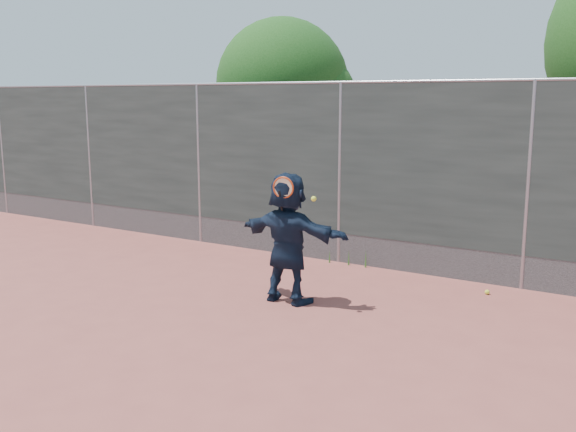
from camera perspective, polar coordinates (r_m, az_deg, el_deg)
The scene contains 7 objects.
ground at distance 8.17m, azimuth -6.86°, elevation -9.33°, with size 80.00×80.00×0.00m, color #9E4C42.
player at distance 8.66m, azimuth -0.00°, elevation -1.94°, with size 1.66×0.53×1.79m, color #121F33.
ball_ground at distance 9.61m, azimuth 17.28°, elevation -6.48°, with size 0.07×0.07×0.07m, color #E1F135.
fence at distance 10.71m, azimuth 4.63°, elevation 4.16°, with size 20.00×0.06×3.03m.
swing_action at distance 8.33m, azimuth -0.17°, elevation 2.32°, with size 0.62×0.13×0.51m.
tree_left at distance 14.70m, azimuth 0.11°, elevation 11.21°, with size 3.15×3.00×4.53m.
weed_clump at distance 10.74m, azimuth 5.64°, elevation -3.70°, with size 0.68×0.07×0.30m.
Camera 1 is at (4.80, -6.00, 2.76)m, focal length 40.00 mm.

